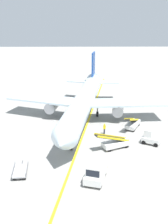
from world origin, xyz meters
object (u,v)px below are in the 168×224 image
object	(u,v)px
pushback_tug	(95,173)
belt_loader_aft_hold	(115,143)
belt_loader_forward_hold	(133,123)
safety_cone_nose_right	(106,165)
airliner	(84,100)
baggage_tug_near_wing	(150,138)
baggage_cart_loaded	(20,171)
ground_crew_marshaller	(104,128)

from	to	relation	value
pushback_tug	belt_loader_aft_hold	xyz separation A→B (m)	(3.16, 7.78, -0.22)
belt_loader_forward_hold	safety_cone_nose_right	xyz separation A→B (m)	(-5.43, -11.94, -0.56)
airliner	baggage_tug_near_wing	size ratio (longest dim) A/B	12.92
baggage_tug_near_wing	baggage_cart_loaded	size ratio (longest dim) A/B	0.71
pushback_tug	belt_loader_forward_hold	size ratio (longest dim) A/B	0.80
belt_loader_aft_hold	pushback_tug	bearing A→B (deg)	-112.09
belt_loader_forward_hold	ground_crew_marshaller	xyz separation A→B (m)	(-4.76, -2.31, 0.13)
ground_crew_marshaller	safety_cone_nose_right	distance (m)	9.67
airliner	baggage_tug_near_wing	xyz separation A→B (m)	(9.05, -10.21, -2.49)
belt_loader_forward_hold	baggage_cart_loaded	distance (m)	20.24
ground_crew_marshaller	safety_cone_nose_right	bearing A→B (deg)	-93.99
pushback_tug	belt_loader_forward_hold	world-z (taller)	belt_loader_forward_hold
baggage_cart_loaded	ground_crew_marshaller	xyz separation A→B (m)	(10.47, 11.01, 0.44)
belt_loader_aft_hold	baggage_cart_loaded	size ratio (longest dim) A/B	1.33
pushback_tug	baggage_tug_near_wing	bearing A→B (deg)	47.37
belt_loader_aft_hold	ground_crew_marshaller	size ratio (longest dim) A/B	2.99
baggage_cart_loaded	belt_loader_forward_hold	bearing A→B (deg)	41.17
belt_loader_forward_hold	baggage_cart_loaded	world-z (taller)	belt_loader_forward_hold
airliner	belt_loader_forward_hold	world-z (taller)	airliner
airliner	safety_cone_nose_right	distance (m)	16.76
safety_cone_nose_right	baggage_cart_loaded	bearing A→B (deg)	-171.96
baggage_tug_near_wing	safety_cone_nose_right	world-z (taller)	baggage_tug_near_wing
ground_crew_marshaller	safety_cone_nose_right	size ratio (longest dim) A/B	3.86
belt_loader_forward_hold	baggage_cart_loaded	bearing A→B (deg)	-138.83
airliner	baggage_cart_loaded	size ratio (longest dim) A/B	9.23
airliner	safety_cone_nose_right	world-z (taller)	airliner
belt_loader_aft_hold	baggage_cart_loaded	world-z (taller)	belt_loader_aft_hold
pushback_tug	baggage_tug_near_wing	distance (m)	12.14
pushback_tug	baggage_cart_loaded	bearing A→B (deg)	169.98
airliner	ground_crew_marshaller	xyz separation A→B (m)	(2.97, -6.66, -2.51)
baggage_tug_near_wing	belt_loader_forward_hold	world-z (taller)	belt_loader_forward_hold
airliner	pushback_tug	size ratio (longest dim) A/B	8.84
belt_loader_forward_hold	pushback_tug	bearing A→B (deg)	-115.02
baggage_tug_near_wing	belt_loader_aft_hold	bearing A→B (deg)	-167.20
airliner	ground_crew_marshaller	size ratio (longest dim) A/B	20.73
safety_cone_nose_right	baggage_tug_near_wing	bearing A→B (deg)	41.98
baggage_tug_near_wing	airliner	bearing A→B (deg)	131.55
baggage_tug_near_wing	belt_loader_forward_hold	xyz separation A→B (m)	(-1.32, 5.86, -0.15)
belt_loader_forward_hold	safety_cone_nose_right	bearing A→B (deg)	-114.48
belt_loader_aft_hold	safety_cone_nose_right	xyz separation A→B (m)	(-1.69, -4.93, -0.56)
airliner	ground_crew_marshaller	distance (m)	7.71
baggage_tug_near_wing	safety_cone_nose_right	bearing A→B (deg)	-138.02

